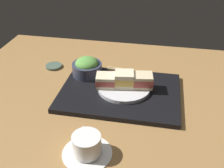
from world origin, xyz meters
TOP-DOWN VIEW (x-y plane):
  - ground_plane at (0.00, 0.00)cm, footprint 140.00×100.00cm
  - serving_tray at (2.95, -1.64)cm, footprint 44.98×32.82cm
  - sandwich_plate at (1.58, -2.80)cm, footprint 20.20×20.20cm
  - sandwich_near at (-5.39, -3.90)cm, footprint 8.24×7.45cm
  - sandwich_middle at (1.58, -2.80)cm, footprint 7.88×7.22cm
  - sandwich_far at (8.54, -1.70)cm, footprint 8.03×7.29cm
  - salad_bowl at (18.31, -10.92)cm, footprint 12.27×12.27cm
  - chopsticks_pair at (1.63, -16.40)cm, footprint 19.23×4.10cm
  - coffee_cup at (7.36, 29.94)cm, footprint 14.62×14.62cm
  - small_sauce_dish at (35.91, -17.36)cm, footprint 7.25×7.25cm

SIDE VIEW (x-z plane):
  - ground_plane at x=0.00cm, z-range -3.00..0.00cm
  - small_sauce_dish at x=35.91cm, z-range 0.00..1.07cm
  - serving_tray at x=2.95cm, z-range 0.00..1.87cm
  - chopsticks_pair at x=1.63cm, z-range 1.87..2.57cm
  - sandwich_plate at x=1.58cm, z-range 1.87..3.28cm
  - coffee_cup at x=7.36cm, z-range -0.43..6.30cm
  - salad_bowl at x=18.31cm, z-range 1.53..9.26cm
  - sandwich_far at x=8.54cm, z-range 3.28..7.95cm
  - sandwich_near at x=-5.39cm, z-range 3.28..8.41cm
  - sandwich_middle at x=1.58cm, z-range 3.28..9.20cm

